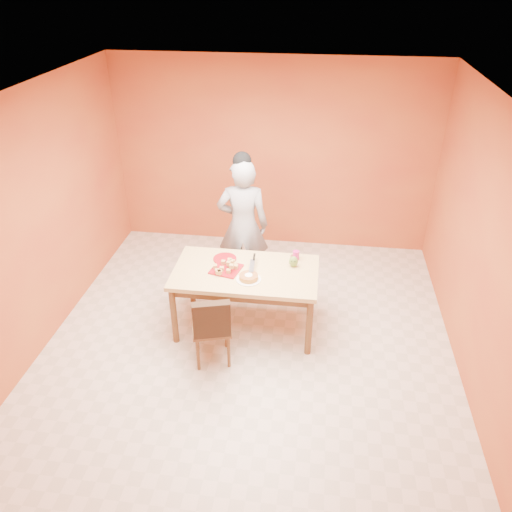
# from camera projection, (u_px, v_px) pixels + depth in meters

# --- Properties ---
(floor) EXTENTS (5.00, 5.00, 0.00)m
(floor) POSITION_uv_depth(u_px,v_px,m) (248.00, 348.00, 5.55)
(floor) COLOR beige
(floor) RESTS_ON ground
(ceiling) EXTENTS (5.00, 5.00, 0.00)m
(ceiling) POSITION_uv_depth(u_px,v_px,m) (245.00, 101.00, 4.17)
(ceiling) COLOR white
(ceiling) RESTS_ON wall_back
(wall_back) EXTENTS (4.50, 0.00, 4.50)m
(wall_back) POSITION_uv_depth(u_px,v_px,m) (273.00, 156.00, 6.99)
(wall_back) COLOR #BB612B
(wall_back) RESTS_ON floor
(wall_left) EXTENTS (0.00, 5.00, 5.00)m
(wall_left) POSITION_uv_depth(u_px,v_px,m) (30.00, 228.00, 5.12)
(wall_left) COLOR #BB612B
(wall_left) RESTS_ON floor
(wall_right) EXTENTS (0.00, 5.00, 5.00)m
(wall_right) POSITION_uv_depth(u_px,v_px,m) (487.00, 258.00, 4.60)
(wall_right) COLOR #BB612B
(wall_right) RESTS_ON floor
(dining_table) EXTENTS (1.60, 0.90, 0.76)m
(dining_table) POSITION_uv_depth(u_px,v_px,m) (246.00, 278.00, 5.56)
(dining_table) COLOR #E5BE77
(dining_table) RESTS_ON floor
(dining_chair) EXTENTS (0.50, 0.55, 0.86)m
(dining_chair) POSITION_uv_depth(u_px,v_px,m) (211.00, 326.00, 5.17)
(dining_chair) COLOR brown
(dining_chair) RESTS_ON floor
(pastry_pile) EXTENTS (0.27, 0.27, 0.09)m
(pastry_pile) POSITION_uv_depth(u_px,v_px,m) (226.00, 265.00, 5.49)
(pastry_pile) COLOR tan
(pastry_pile) RESTS_ON pastry_platter
(person) EXTENTS (0.67, 0.48, 1.75)m
(person) POSITION_uv_depth(u_px,v_px,m) (243.00, 226.00, 6.19)
(person) COLOR gray
(person) RESTS_ON floor
(pastry_platter) EXTENTS (0.37, 0.37, 0.02)m
(pastry_platter) POSITION_uv_depth(u_px,v_px,m) (226.00, 269.00, 5.52)
(pastry_platter) COLOR maroon
(pastry_platter) RESTS_ON dining_table
(red_dinner_plate) EXTENTS (0.35, 0.35, 0.02)m
(red_dinner_plate) POSITION_uv_depth(u_px,v_px,m) (225.00, 259.00, 5.72)
(red_dinner_plate) COLOR maroon
(red_dinner_plate) RESTS_ON dining_table
(white_cake_plate) EXTENTS (0.28, 0.28, 0.01)m
(white_cake_plate) POSITION_uv_depth(u_px,v_px,m) (249.00, 279.00, 5.35)
(white_cake_plate) COLOR white
(white_cake_plate) RESTS_ON dining_table
(sponge_cake) EXTENTS (0.27, 0.27, 0.05)m
(sponge_cake) POSITION_uv_depth(u_px,v_px,m) (249.00, 277.00, 5.34)
(sponge_cake) COLOR #CB8434
(sponge_cake) RESTS_ON white_cake_plate
(cake_server) EXTENTS (0.07, 0.27, 0.01)m
(cake_server) POSITION_uv_depth(u_px,v_px,m) (252.00, 266.00, 5.47)
(cake_server) COLOR silver
(cake_server) RESTS_ON sponge_cake
(egg_ornament) EXTENTS (0.11, 0.09, 0.13)m
(egg_ornament) POSITION_uv_depth(u_px,v_px,m) (293.00, 262.00, 5.55)
(egg_ornament) COLOR olive
(egg_ornament) RESTS_ON dining_table
(magenta_glass) EXTENTS (0.08, 0.08, 0.11)m
(magenta_glass) POSITION_uv_depth(u_px,v_px,m) (296.00, 255.00, 5.70)
(magenta_glass) COLOR #BD1C6F
(magenta_glass) RESTS_ON dining_table
(checker_tin) EXTENTS (0.10, 0.10, 0.03)m
(checker_tin) POSITION_uv_depth(u_px,v_px,m) (294.00, 257.00, 5.74)
(checker_tin) COLOR #3D1E10
(checker_tin) RESTS_ON dining_table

